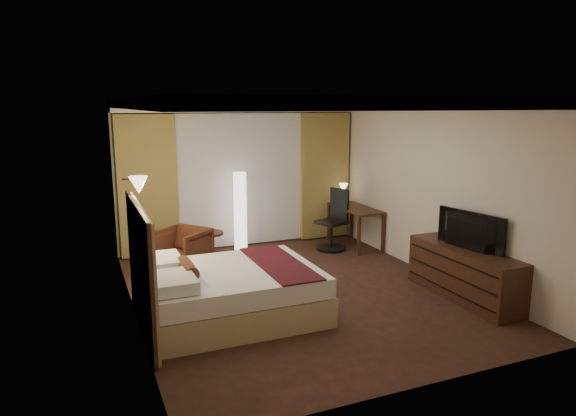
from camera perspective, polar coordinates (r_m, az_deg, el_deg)
name	(u,v)px	position (r m, az deg, el deg)	size (l,w,h in m)	color
floor	(299,292)	(7.44, 1.20, -9.28)	(4.50, 5.50, 0.01)	black
ceiling	(300,99)	(6.96, 1.30, 11.99)	(4.50, 5.50, 0.01)	white
back_wall	(240,174)	(9.63, -5.41, 3.73)	(4.50, 0.02, 2.70)	beige
left_wall	(130,212)	(6.52, -17.16, -0.43)	(0.02, 5.50, 2.70)	beige
right_wall	(432,189)	(8.24, 15.72, 2.05)	(0.02, 5.50, 2.70)	beige
crown_molding	(300,104)	(6.96, 1.29, 11.50)	(4.50, 5.50, 0.12)	black
soffit	(242,106)	(9.30, -5.08, 11.19)	(4.50, 0.50, 0.20)	white
curtain_sheer	(241,180)	(9.56, -5.25, 3.08)	(2.48, 0.04, 2.45)	silver
curtain_left_drape	(147,186)	(9.15, -15.35, 2.33)	(1.00, 0.14, 2.45)	#A08949
curtain_right_drape	(324,176)	(10.14, 4.07, 3.57)	(1.00, 0.14, 2.45)	#A08949
wall_sconce	(138,185)	(6.86, -16.29, 2.49)	(0.24, 0.24, 0.24)	white
bed	(232,292)	(6.57, -6.27, -9.30)	(2.13, 1.67, 0.62)	white
headboard	(142,270)	(6.23, -15.95, -6.59)	(0.12, 1.97, 1.50)	tan
armchair	(182,247)	(8.47, -11.65, -4.27)	(0.73, 0.68, 0.75)	#4B2716
side_table	(210,247)	(8.80, -8.69, -4.32)	(0.48, 0.48, 0.53)	black
floor_lamp	(240,212)	(9.24, -5.32, -0.48)	(0.31, 0.31, 1.47)	white
desk	(355,227)	(9.73, 7.44, -2.08)	(0.55, 1.26, 0.75)	black
desk_lamp	(343,194)	(10.02, 6.15, 1.53)	(0.18, 0.18, 0.34)	#FFD899
office_chair	(332,220)	(9.39, 4.86, -1.33)	(0.54, 0.54, 1.13)	black
dresser	(464,273)	(7.50, 18.96, -6.89)	(0.50, 1.82, 0.71)	black
television	(466,227)	(7.31, 19.12, -1.99)	(1.07, 0.61, 0.14)	black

